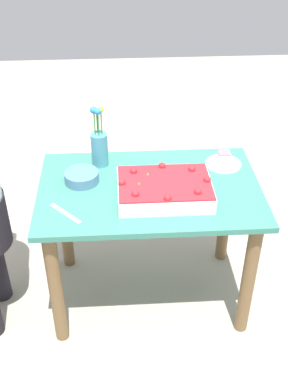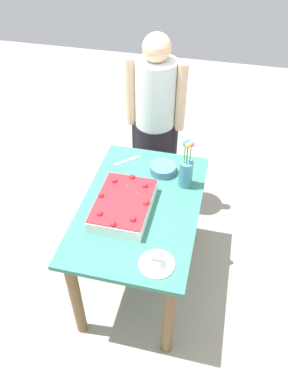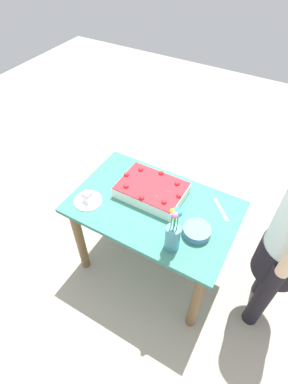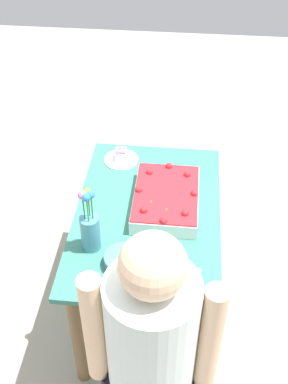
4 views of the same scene
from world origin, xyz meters
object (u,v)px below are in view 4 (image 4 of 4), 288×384
Objects in this scene: serving_plate_with_slice at (121,157)px; fruit_bowl at (124,260)px; person_standing at (151,365)px; sheet_cake at (166,199)px; cake_knife at (183,281)px; flower_vase at (90,228)px.

serving_plate_with_slice is 0.76m from fruit_bowl.
person_standing is (-0.52, -0.17, 0.06)m from fruit_bowl.
person_standing is at bearing -167.36° from serving_plate_with_slice.
sheet_cake is 2.20× the size of cake_knife.
serving_plate_with_slice is at bearing 12.64° from person_standing.
cake_knife is 0.14× the size of person_standing.
sheet_cake is 0.44m from serving_plate_with_slice.
flower_vase reaches higher than sheet_cake.
flower_vase is (0.16, 0.43, 0.12)m from cake_knife.
person_standing is at bearing -179.46° from sheet_cake.
cake_knife is (-0.82, -0.38, -0.02)m from serving_plate_with_slice.
serving_plate_with_slice is 0.13× the size of person_standing.
sheet_cake is at bearing 59.09° from cake_knife.
person_standing is at bearing -145.82° from cake_knife.
person_standing is (-0.61, -0.33, -0.03)m from flower_vase.
sheet_cake is 2.35× the size of serving_plate_with_slice.
serving_plate_with_slice is at bearing 71.45° from cake_knife.
cake_knife is 0.27m from fruit_bowl.
sheet_cake is at bearing -21.28° from fruit_bowl.
fruit_bowl is 0.55m from person_standing.
person_standing is (-0.93, -0.01, 0.05)m from sheet_cake.
flower_vase is 0.70m from person_standing.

